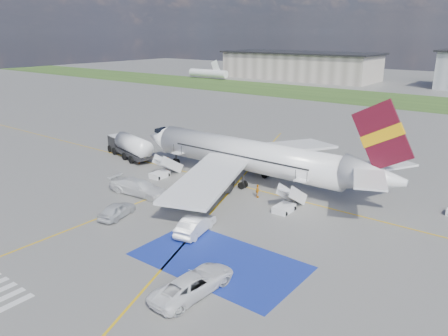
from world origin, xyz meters
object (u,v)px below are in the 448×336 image
at_px(van_white_a, 194,280).
at_px(van_white_b, 139,185).
at_px(airliner, 255,157).
at_px(car_silver_a, 117,210).
at_px(car_silver_b, 196,225).
at_px(gpu_cart, 142,152).
at_px(fuel_tanker, 130,148).

bearing_deg(van_white_a, van_white_b, -29.15).
height_order(airliner, car_silver_a, airliner).
distance_m(car_silver_a, van_white_a, 16.08).
bearing_deg(car_silver_b, van_white_b, -29.55).
xyz_separation_m(airliner, gpu_cart, (-19.98, -0.68, -2.56)).
relative_size(airliner, fuel_tanker, 3.44).
relative_size(fuel_tanker, van_white_a, 1.97).
relative_size(airliner, gpu_cart, 14.64).
bearing_deg(car_silver_a, airliner, -120.88).
bearing_deg(car_silver_b, car_silver_a, 1.10).
bearing_deg(van_white_a, gpu_cart, -34.14).
bearing_deg(airliner, van_white_b, -125.65).
bearing_deg(airliner, car_silver_b, -76.92).
bearing_deg(gpu_cart, airliner, -14.24).
bearing_deg(fuel_tanker, gpu_cart, 58.37).
height_order(airliner, van_white_b, airliner).
xyz_separation_m(car_silver_a, van_white_b, (-3.10, 5.77, 0.40)).
bearing_deg(van_white_a, car_silver_a, -17.28).
xyz_separation_m(car_silver_a, car_silver_b, (8.77, 2.09, 0.08)).
distance_m(gpu_cart, car_silver_a, 22.28).
distance_m(gpu_cart, van_white_a, 37.17).
xyz_separation_m(fuel_tanker, van_white_a, (31.15, -20.93, -0.47)).
height_order(fuel_tanker, gpu_cart, fuel_tanker).
height_order(airliner, van_white_a, airliner).
height_order(gpu_cart, car_silver_a, gpu_cart).
xyz_separation_m(fuel_tanker, car_silver_b, (24.78, -13.45, -0.63)).
bearing_deg(car_silver_b, fuel_tanker, -40.81).
bearing_deg(van_white_b, fuel_tanker, 47.15).
bearing_deg(airliner, car_silver_a, -106.72).
bearing_deg(van_white_a, car_silver_b, -47.25).
relative_size(car_silver_b, van_white_b, 0.87).
height_order(car_silver_b, van_white_b, van_white_b).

